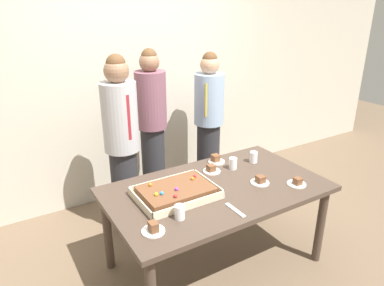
% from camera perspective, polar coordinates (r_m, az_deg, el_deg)
% --- Properties ---
extents(ground_plane, '(12.00, 12.00, 0.00)m').
position_cam_1_polar(ground_plane, '(3.22, 3.64, -18.61)').
color(ground_plane, brown).
extents(interior_back_panel, '(8.00, 0.12, 3.00)m').
position_cam_1_polar(interior_back_panel, '(3.92, -9.55, 12.80)').
color(interior_back_panel, beige).
rests_on(interior_back_panel, ground_plane).
extents(party_table, '(1.71, 1.00, 0.73)m').
position_cam_1_polar(party_table, '(2.85, 3.95, -8.52)').
color(party_table, '#47382D').
rests_on(party_table, ground_plane).
extents(sheet_cake, '(0.59, 0.43, 0.10)m').
position_cam_1_polar(sheet_cake, '(2.66, -2.59, -7.85)').
color(sheet_cake, beige).
rests_on(sheet_cake, party_table).
extents(plated_slice_near_left, '(0.15, 0.15, 0.06)m').
position_cam_1_polar(plated_slice_near_left, '(2.90, 10.90, -6.00)').
color(plated_slice_near_left, white).
rests_on(plated_slice_near_left, party_table).
extents(plated_slice_near_right, '(0.15, 0.15, 0.07)m').
position_cam_1_polar(plated_slice_near_right, '(2.30, -6.24, -13.58)').
color(plated_slice_near_right, white).
rests_on(plated_slice_near_right, party_table).
extents(plated_slice_far_left, '(0.15, 0.15, 0.07)m').
position_cam_1_polar(plated_slice_far_left, '(3.22, 3.88, -2.69)').
color(plated_slice_far_left, white).
rests_on(plated_slice_far_left, party_table).
extents(plated_slice_far_right, '(0.15, 0.15, 0.06)m').
position_cam_1_polar(plated_slice_far_right, '(3.04, 3.14, -4.28)').
color(plated_slice_far_right, white).
rests_on(plated_slice_far_right, party_table).
extents(plated_slice_center_front, '(0.15, 0.15, 0.06)m').
position_cam_1_polar(plated_slice_center_front, '(2.95, 16.53, -6.15)').
color(plated_slice_center_front, white).
rests_on(plated_slice_center_front, party_table).
extents(drink_cup_nearest, '(0.07, 0.07, 0.10)m').
position_cam_1_polar(drink_cup_nearest, '(3.25, 9.87, -2.24)').
color(drink_cup_nearest, white).
rests_on(drink_cup_nearest, party_table).
extents(drink_cup_middle, '(0.07, 0.07, 0.10)m').
position_cam_1_polar(drink_cup_middle, '(2.40, -1.99, -11.04)').
color(drink_cup_middle, white).
rests_on(drink_cup_middle, party_table).
extents(drink_cup_far_end, '(0.07, 0.07, 0.10)m').
position_cam_1_polar(drink_cup_far_end, '(3.10, 6.61, -3.29)').
color(drink_cup_far_end, white).
rests_on(drink_cup_far_end, party_table).
extents(cake_server_utensil, '(0.03, 0.20, 0.01)m').
position_cam_1_polar(cake_server_utensil, '(2.53, 6.96, -10.65)').
color(cake_server_utensil, silver).
rests_on(cake_server_utensil, party_table).
extents(person_serving_front, '(0.32, 0.32, 1.62)m').
position_cam_1_polar(person_serving_front, '(3.95, 2.70, 3.29)').
color(person_serving_front, '#28282D').
rests_on(person_serving_front, ground_plane).
extents(person_green_shirt_behind, '(0.32, 0.32, 1.69)m').
position_cam_1_polar(person_green_shirt_behind, '(3.27, -11.20, -0.13)').
color(person_green_shirt_behind, '#28282D').
rests_on(person_green_shirt_behind, ground_plane).
extents(person_striped_tie_right, '(0.31, 0.31, 1.68)m').
position_cam_1_polar(person_striped_tie_right, '(3.66, -6.43, 2.40)').
color(person_striped_tie_right, '#28282D').
rests_on(person_striped_tie_right, ground_plane).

